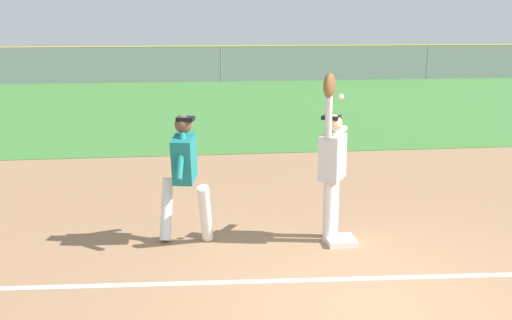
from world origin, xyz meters
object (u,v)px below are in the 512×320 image
Objects in this scene: parked_car_blue at (74,62)px; parked_car_black at (301,60)px; runner at (185,170)px; first_base at (341,241)px; fielder at (332,160)px; baseball at (341,97)px; parked_car_tan at (189,62)px.

parked_car_blue is 1.00× the size of parked_car_black.
runner is at bearing -78.84° from parked_car_blue.
first_base is 0.22× the size of runner.
parked_car_blue is (-7.65, 25.55, 0.63)m from first_base.
runner is (-1.94, 0.16, -0.12)m from fielder.
parked_car_blue is 12.19m from parked_car_black.
fielder is 0.52× the size of parked_car_black.
baseball is 0.02× the size of parked_car_black.
fielder reaches higher than parked_car_black.
parked_car_black is (6.15, 0.61, 0.00)m from parked_car_tan.
parked_car_blue is at bearing 106.66° from first_base.
baseball reaches higher than parked_car_tan.
baseball is at bearing 117.43° from first_base.
baseball is at bearing -84.35° from parked_car_tan.
parked_car_blue is 1.00× the size of parked_car_tan.
fielder reaches higher than first_base.
fielder reaches higher than parked_car_tan.
first_base is 1.10m from fielder.
parked_car_black is (12.18, 0.34, 0.00)m from parked_car_blue.
baseball is 25.30m from parked_car_tan.
first_base is 1.93m from baseball.
parked_car_black is at bearing 0.26° from parked_car_blue.
parked_car_tan is at bearing 93.66° from first_base.
baseball reaches higher than first_base.
parked_car_tan is at bearing 100.85° from runner.
baseball is (2.01, -0.27, 0.97)m from runner.
first_base is 0.09× the size of parked_car_blue.
fielder is 0.86m from baseball.
fielder is 26.14m from parked_car_black.
runner is 24.95m from parked_car_tan.
parked_car_tan is (-1.58, 25.22, -1.29)m from baseball.
parked_car_black is at bearing 79.96° from baseball.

